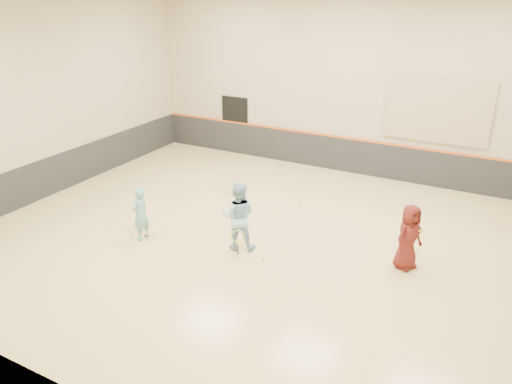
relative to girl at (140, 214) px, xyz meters
The scene contains 14 objects.
room 3.30m from the girl, 24.21° to the left, with size 15.04×12.04×6.22m.
wainscot_back 7.92m from the girl, 67.65° to the left, with size 14.90×0.04×1.20m, color #232326.
wainscot_left 4.66m from the girl, 163.12° to the left, with size 0.04×11.90×1.20m, color #232326.
accent_stripe 7.92m from the girl, 67.63° to the left, with size 14.90×0.03×0.06m, color #D85914.
acoustic_panel 9.50m from the girl, 51.49° to the left, with size 3.20×0.08×2.00m, color tan.
doorway 7.49m from the girl, 101.48° to the left, with size 1.10×0.05×2.20m, color black.
girl is the anchor object (origin of this frame).
instructor 2.57m from the girl, 17.37° to the left, with size 0.85×0.66×1.76m, color #8BBDD8.
young_man 6.60m from the girl, 15.94° to the left, with size 0.77×0.50×1.58m, color #561814.
held_racket 2.68m from the girl, ahead, with size 0.40×0.40×0.63m, color #B6CC2C, non-canonical shape.
spare_racket 3.69m from the girl, 82.71° to the left, with size 0.65×0.65×0.10m, color #A3C42B, non-canonical shape.
ball_under_racket 3.36m from the girl, ahead, with size 0.07×0.07×0.07m, color yellow.
ball_in_hand 6.82m from the girl, 14.73° to the left, with size 0.07×0.07×0.07m, color #CDD932.
ball_beside_spare 4.76m from the girl, 53.59° to the left, with size 0.07×0.07×0.07m, color gold.
Camera 1 is at (5.02, -10.10, 6.15)m, focal length 35.00 mm.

